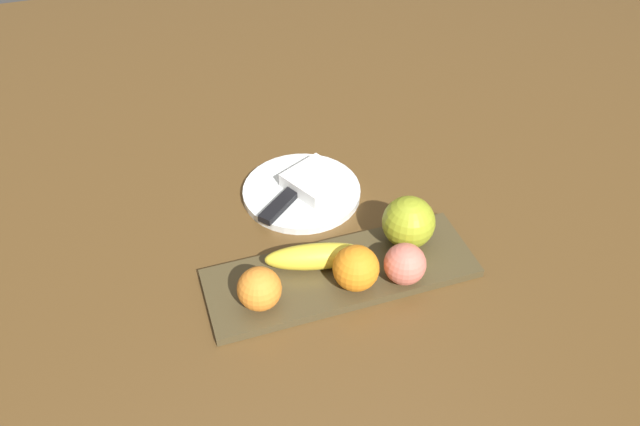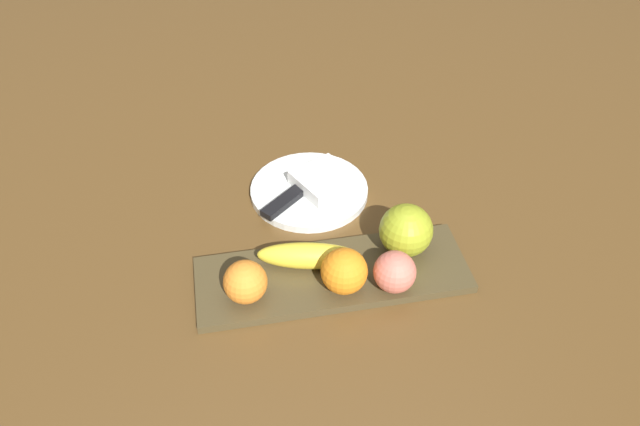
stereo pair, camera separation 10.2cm
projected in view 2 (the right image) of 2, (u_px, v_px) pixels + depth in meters
The scene contains 10 objects.
ground_plane at pixel (317, 265), 0.99m from camera, with size 2.40×2.40×0.00m, color brown.
fruit_tray at pixel (332, 275), 0.97m from camera, with size 0.42×0.14×0.01m, color #493E24.
apple at pixel (406, 230), 0.97m from camera, with size 0.08×0.08×0.08m, color #98A624.
banana at pixel (309, 256), 0.96m from camera, with size 0.16×0.04×0.04m, color yellow.
orange_near_apple at pixel (245, 282), 0.90m from camera, with size 0.06×0.06×0.06m, color orange.
orange_near_banana at pixel (344, 271), 0.92m from camera, with size 0.07×0.07×0.07m, color orange.
peach at pixel (395, 272), 0.92m from camera, with size 0.06×0.06×0.06m, color #D87260.
dinner_plate at pixel (309, 190), 1.12m from camera, with size 0.21×0.21×0.01m, color white.
folded_napkin at pixel (324, 180), 1.11m from camera, with size 0.09×0.09×0.03m, color white.
knife at pixel (289, 198), 1.08m from camera, with size 0.15×0.13×0.01m.
Camera 2 is at (-0.12, -0.67, 0.72)m, focal length 35.49 mm.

